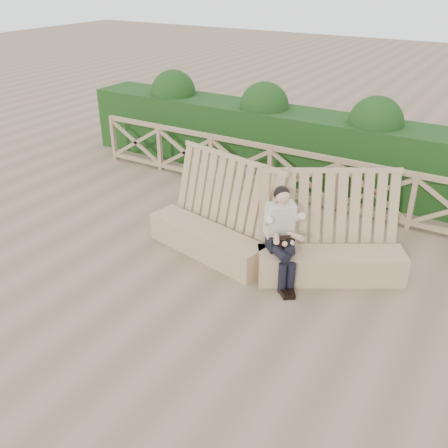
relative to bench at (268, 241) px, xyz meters
The scene contains 5 objects.
ground 1.23m from the bench, 113.96° to the right, with size 60.00×60.00×0.00m, color brown.
bench is the anchor object (origin of this frame).
woman 0.60m from the bench, 37.81° to the right, with size 0.82×0.87×1.49m.
guardrail 2.49m from the bench, 100.93° to the left, with size 10.10×0.09×1.10m.
hedge 3.69m from the bench, 97.38° to the left, with size 12.00×1.20×1.50m, color black.
Camera 1 is at (3.46, -5.24, 4.34)m, focal length 40.00 mm.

